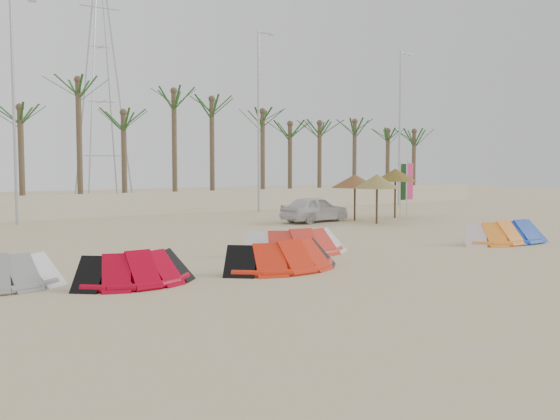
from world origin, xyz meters
TOP-DOWN VIEW (x-y plane):
  - ground at (0.00, 0.00)m, footprint 120.00×120.00m
  - boundary_wall at (0.00, 22.00)m, footprint 60.00×0.30m
  - palm_line at (0.67, 23.50)m, footprint 52.00×4.00m
  - lamp_b at (-5.96, 20.00)m, footprint 1.25×0.14m
  - lamp_c at (8.04, 20.00)m, footprint 1.25×0.14m
  - lamp_d at (20.04, 20.00)m, footprint 1.25×0.14m
  - pylon at (1.00, 28.00)m, footprint 3.00×3.00m
  - kite_red_left at (-6.99, 2.23)m, footprint 3.01×1.60m
  - kite_red_mid at (-2.83, 2.04)m, footprint 3.65×1.69m
  - kite_red_right at (-0.74, 4.29)m, footprint 3.71×1.89m
  - kite_orange at (7.08, 2.30)m, footprint 3.26×1.62m
  - kite_blue at (7.94, 2.30)m, footprint 3.53×1.60m
  - parasol_left at (9.07, 12.32)m, footprint 2.47×2.47m
  - parasol_mid at (8.76, 10.32)m, footprint 2.26×2.26m
  - parasol_right at (11.90, 12.23)m, footprint 2.36×2.36m
  - flag_pink at (13.56, 12.79)m, footprint 0.45×0.07m
  - flag_green at (13.03, 12.78)m, footprint 0.45×0.04m
  - car at (6.84, 12.84)m, footprint 4.05×2.10m

SIDE VIEW (x-z plane):
  - ground at x=0.00m, z-range 0.00..0.00m
  - pylon at x=1.00m, z-range -7.00..7.00m
  - kite_red_left at x=-6.99m, z-range -0.03..0.87m
  - kite_orange at x=7.08m, z-range -0.03..0.87m
  - kite_blue at x=7.94m, z-range -0.03..0.87m
  - kite_red_right at x=-0.74m, z-range -0.03..0.87m
  - kite_red_mid at x=-2.83m, z-range -0.03..0.87m
  - boundary_wall at x=0.00m, z-range 0.00..1.30m
  - car at x=6.84m, z-range 0.00..1.32m
  - flag_green at x=13.03m, z-range 0.29..3.43m
  - flag_pink at x=13.56m, z-range 0.29..3.47m
  - parasol_left at x=9.07m, z-range 0.85..3.27m
  - parasol_mid at x=8.76m, z-range 0.87..3.32m
  - parasol_right at x=11.90m, z-range 1.00..3.70m
  - lamp_b at x=-5.96m, z-range 0.27..11.27m
  - lamp_c at x=8.04m, z-range 0.27..11.27m
  - lamp_d at x=20.04m, z-range 0.27..11.27m
  - palm_line at x=0.67m, z-range 2.59..10.29m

